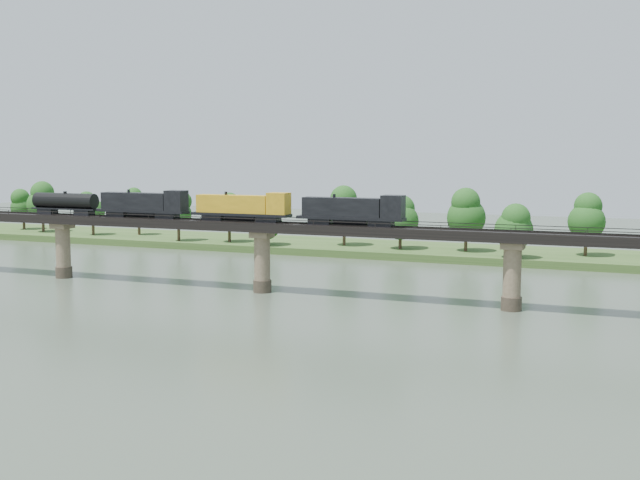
% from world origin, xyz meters
% --- Properties ---
extents(ground, '(400.00, 400.00, 0.00)m').
position_xyz_m(ground, '(0.00, 0.00, 0.00)').
color(ground, '#394737').
rests_on(ground, ground).
extents(far_bank, '(300.00, 24.00, 1.60)m').
position_xyz_m(far_bank, '(0.00, 85.00, 0.80)').
color(far_bank, '#314F1F').
rests_on(far_bank, ground).
extents(bridge, '(236.00, 30.00, 11.50)m').
position_xyz_m(bridge, '(0.00, 30.00, 5.46)').
color(bridge, '#473A2D').
rests_on(bridge, ground).
extents(bridge_superstructure, '(220.00, 4.90, 0.75)m').
position_xyz_m(bridge_superstructure, '(0.00, 30.00, 11.79)').
color(bridge_superstructure, black).
rests_on(bridge_superstructure, bridge).
extents(far_treeline, '(289.06, 17.54, 13.60)m').
position_xyz_m(far_treeline, '(-8.21, 80.52, 8.83)').
color(far_treeline, '#382619').
rests_on(far_treeline, far_bank).
extents(freight_train, '(69.74, 2.72, 4.80)m').
position_xyz_m(freight_train, '(-9.97, 30.00, 13.79)').
color(freight_train, black).
rests_on(freight_train, bridge).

